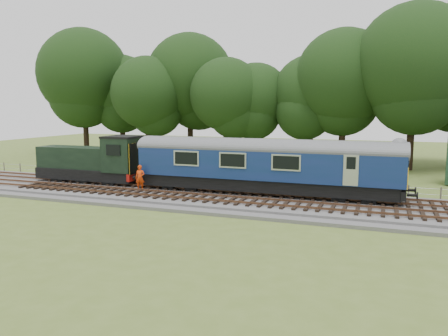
% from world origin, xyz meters
% --- Properties ---
extents(ground, '(120.00, 120.00, 0.00)m').
position_xyz_m(ground, '(0.00, 0.00, 0.00)').
color(ground, '#546926').
rests_on(ground, ground).
extents(ballast, '(70.00, 7.00, 0.35)m').
position_xyz_m(ballast, '(0.00, 0.00, 0.17)').
color(ballast, '#4C4C4F').
rests_on(ballast, ground).
extents(track_north, '(67.20, 2.40, 0.21)m').
position_xyz_m(track_north, '(0.00, 1.40, 0.42)').
color(track_north, black).
rests_on(track_north, ballast).
extents(track_south, '(67.20, 2.40, 0.21)m').
position_xyz_m(track_south, '(0.00, -1.60, 0.42)').
color(track_south, black).
rests_on(track_south, ballast).
extents(fence, '(64.00, 0.12, 1.00)m').
position_xyz_m(fence, '(0.00, 4.50, 0.00)').
color(fence, '#6B6054').
rests_on(fence, ground).
extents(tree_line, '(70.00, 8.00, 18.00)m').
position_xyz_m(tree_line, '(0.00, 22.00, 0.00)').
color(tree_line, black).
rests_on(tree_line, ground).
extents(dmu_railcar, '(18.05, 2.86, 3.88)m').
position_xyz_m(dmu_railcar, '(0.67, 1.40, 2.61)').
color(dmu_railcar, black).
rests_on(dmu_railcar, ground).
extents(shunter_loco, '(8.92, 2.60, 3.38)m').
position_xyz_m(shunter_loco, '(-13.26, 1.40, 1.97)').
color(shunter_loco, black).
rests_on(shunter_loco, ground).
extents(worker, '(0.75, 0.58, 1.82)m').
position_xyz_m(worker, '(-8.00, -0.44, 1.26)').
color(worker, '#E33D0B').
rests_on(worker, ballast).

